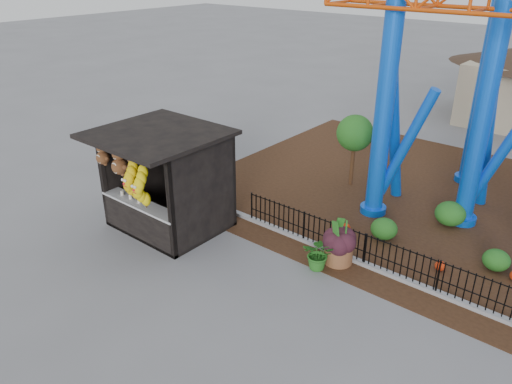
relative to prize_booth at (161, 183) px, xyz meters
The scene contains 9 objects.
ground 3.49m from the prize_booth, 16.96° to the right, with size 120.00×120.00×0.00m, color slate.
mulch_bed 10.08m from the prize_booth, 45.31° to the left, with size 18.00×12.00×0.02m, color #331E11.
curb 7.46m from the prize_booth, 16.56° to the left, with size 18.00×0.18×0.12m, color gray.
prize_booth is the anchor object (origin of this frame).
picket_fence 8.24m from the prize_booth, 14.76° to the left, with size 12.20×0.06×1.00m, color black, non-canonical shape.
terracotta_planter 5.61m from the prize_booth, 19.03° to the left, with size 0.79×0.79×0.57m, color brown.
planter_foliage 5.50m from the prize_booth, 19.03° to the left, with size 0.70×0.70×0.64m, color black.
potted_plant 5.17m from the prize_booth, 13.54° to the left, with size 0.83×0.72×0.92m, color #225117.
landscaping 9.11m from the prize_booth, 32.10° to the left, with size 8.51×3.29×0.75m.
Camera 1 is at (7.85, -7.70, 7.67)m, focal length 35.00 mm.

